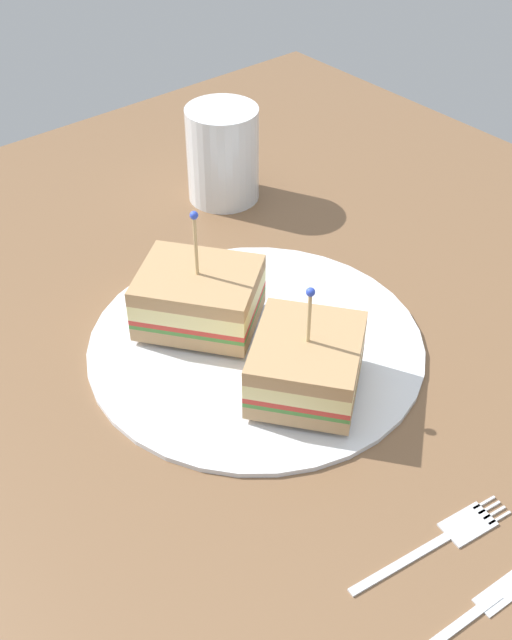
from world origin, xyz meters
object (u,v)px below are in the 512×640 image
at_px(sandwich_half_front, 307,364).
at_px(knife, 494,598).
at_px(sandwich_half_back, 199,297).
at_px(fork, 448,535).
at_px(drink_glass, 223,158).
at_px(plate, 256,342).

distance_m(sandwich_half_front, knife, 0.21).
bearing_deg(sandwich_half_back, fork, -90.61).
bearing_deg(sandwich_half_front, fork, -96.29).
distance_m(drink_glass, fork, 0.47).
height_order(fork, knife, same).
xyz_separation_m(sandwich_half_front, drink_glass, (0.14, 0.28, 0.01)).
bearing_deg(drink_glass, plate, -121.80).
bearing_deg(knife, drink_glass, 70.82).
distance_m(sandwich_half_front, drink_glass, 0.32).
height_order(plate, fork, plate).
xyz_separation_m(plate, knife, (-0.04, -0.28, -0.00)).
bearing_deg(fork, sandwich_half_back, 89.39).
xyz_separation_m(drink_glass, knife, (-0.17, -0.49, -0.04)).
bearing_deg(sandwich_half_back, plate, -66.55).
bearing_deg(plate, drink_glass, 58.20).
distance_m(plate, sandwich_half_front, 0.08).
bearing_deg(plate, fork, -96.14).
bearing_deg(knife, plate, 82.10).
height_order(sandwich_half_front, drink_glass, sandwich_half_front).
bearing_deg(fork, drink_glass, 70.48).
bearing_deg(sandwich_half_back, knife, -92.93).
relative_size(sandwich_half_back, drink_glass, 1.25).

